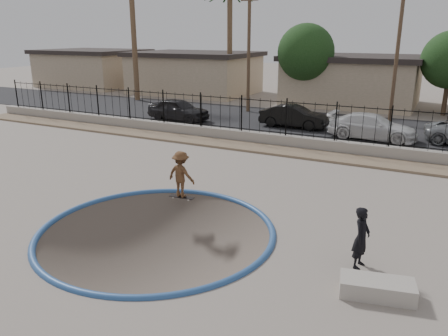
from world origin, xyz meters
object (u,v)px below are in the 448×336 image
object	(u,v)px
car_a	(178,109)
skateboard	(182,197)
car_c	(372,127)
car_b	(294,116)
skater	(181,177)
videographer	(361,238)
concrete_ledge	(377,288)

from	to	relation	value
car_a	skateboard	bearing A→B (deg)	-144.43
skateboard	car_c	size ratio (longest dim) A/B	0.20
car_b	car_a	bearing A→B (deg)	100.35
skater	skateboard	distance (m)	0.75
skateboard	car_a	distance (m)	14.48
videographer	concrete_ledge	size ratio (longest dim) A/B	0.99
skateboard	car_a	world-z (taller)	car_a
videographer	concrete_ledge	distance (m)	1.43
car_a	car_c	bearing A→B (deg)	-86.35
skateboard	car_c	distance (m)	13.17
skateboard	videographer	size ratio (longest dim) A/B	0.58
skateboard	videographer	world-z (taller)	videographer
car_a	car_b	xyz separation A→B (m)	(7.57, 1.29, -0.04)
skateboard	car_c	world-z (taller)	car_c
skateboard	car_a	bearing A→B (deg)	118.57
skateboard	car_a	xyz separation A→B (m)	(-7.91, 12.11, 0.69)
videographer	car_a	world-z (taller)	videographer
concrete_ledge	car_a	xyz separation A→B (m)	(-14.99, 15.21, 0.56)
skater	concrete_ledge	distance (m)	7.75
concrete_ledge	skateboard	bearing A→B (deg)	156.35
skater	car_b	bearing A→B (deg)	-84.09
car_c	concrete_ledge	bearing A→B (deg)	-167.98
skateboard	videographer	distance (m)	6.80
concrete_ledge	car_c	bearing A→B (deg)	99.61
concrete_ledge	car_b	distance (m)	18.10
concrete_ledge	car_c	size ratio (longest dim) A/B	0.34
skater	videographer	size ratio (longest dim) A/B	1.03
skater	skateboard	bearing A→B (deg)	128.12
car_a	car_b	world-z (taller)	car_a
skater	videographer	world-z (taller)	skater
car_c	skateboard	bearing A→B (deg)	162.61
car_a	car_c	xyz separation A→B (m)	(12.37, 0.27, -0.04)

